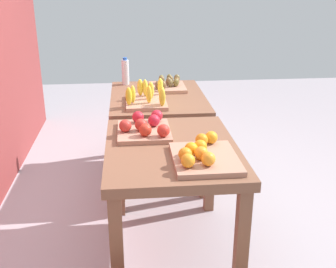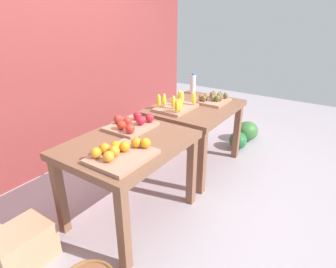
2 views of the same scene
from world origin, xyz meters
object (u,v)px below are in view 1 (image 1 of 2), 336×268
object	(u,v)px
orange_bin	(202,155)
apple_bin	(145,128)
kiwi_bin	(167,85)
display_table_right	(158,108)
watermelon_pile	(178,125)
banana_crate	(147,98)
display_table_left	(171,162)
water_bottle	(125,72)

from	to	relation	value
orange_bin	apple_bin	world-z (taller)	apple_bin
kiwi_bin	display_table_right	bearing A→B (deg)	154.07
display_table_right	orange_bin	distance (m)	1.37
display_table_right	watermelon_pile	bearing A→B (deg)	-17.54
display_table_right	kiwi_bin	size ratio (longest dim) A/B	2.89
orange_bin	banana_crate	xyz separation A→B (m)	(1.13, 0.25, 0.01)
display_table_right	orange_bin	xyz separation A→B (m)	(-1.36, -0.15, 0.15)
orange_bin	apple_bin	bearing A→B (deg)	32.78
display_table_left	orange_bin	distance (m)	0.32
display_table_left	apple_bin	xyz separation A→B (m)	(0.22, 0.15, 0.15)
display_table_left	orange_bin	world-z (taller)	orange_bin
display_table_right	banana_crate	distance (m)	0.30
watermelon_pile	apple_bin	bearing A→B (deg)	166.43
kiwi_bin	display_table_left	bearing A→B (deg)	175.51
banana_crate	kiwi_bin	bearing A→B (deg)	-25.01
kiwi_bin	apple_bin	bearing A→B (deg)	167.15
apple_bin	water_bottle	world-z (taller)	water_bottle
display_table_right	watermelon_pile	distance (m)	1.07
display_table_right	orange_bin	bearing A→B (deg)	-173.80
apple_bin	banana_crate	xyz separation A→B (m)	(0.66, -0.04, 0.01)
orange_bin	watermelon_pile	size ratio (longest dim) A/B	0.65
orange_bin	kiwi_bin	distance (m)	1.57
display_table_right	water_bottle	xyz separation A→B (m)	(0.41, 0.27, 0.23)
display_table_left	apple_bin	world-z (taller)	apple_bin
display_table_left	display_table_right	distance (m)	1.12
watermelon_pile	water_bottle	bearing A→B (deg)	131.59
kiwi_bin	water_bottle	bearing A→B (deg)	62.53
display_table_right	orange_bin	size ratio (longest dim) A/B	2.29
apple_bin	watermelon_pile	distance (m)	1.97
water_bottle	watermelon_pile	xyz separation A→B (m)	(0.49, -0.56, -0.73)
water_bottle	watermelon_pile	distance (m)	1.04
apple_bin	watermelon_pile	bearing A→B (deg)	-13.57
display_table_left	watermelon_pile	distance (m)	2.11
orange_bin	kiwi_bin	size ratio (longest dim) A/B	1.26
kiwi_bin	watermelon_pile	world-z (taller)	kiwi_bin
orange_bin	apple_bin	xyz separation A→B (m)	(0.46, 0.30, 0.00)
display_table_right	banana_crate	xyz separation A→B (m)	(-0.23, 0.10, 0.16)
watermelon_pile	display_table_left	bearing A→B (deg)	171.96
banana_crate	water_bottle	world-z (taller)	water_bottle
orange_bin	kiwi_bin	bearing A→B (deg)	1.55
apple_bin	banana_crate	world-z (taller)	banana_crate
banana_crate	water_bottle	distance (m)	0.67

